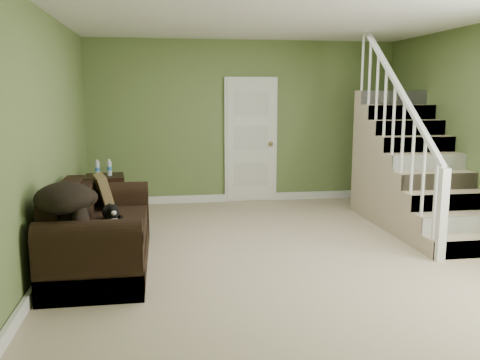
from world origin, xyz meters
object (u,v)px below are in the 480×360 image
object	(u,v)px
side_table	(105,197)
cat	(110,212)
sofa	(97,236)
banana	(118,229)

from	to	relation	value
side_table	cat	size ratio (longest dim) A/B	1.86
cat	sofa	bearing A→B (deg)	-156.42
side_table	cat	distance (m)	1.93
side_table	banana	bearing A→B (deg)	-81.19
side_table	sofa	bearing A→B (deg)	-86.45
sofa	cat	world-z (taller)	sofa
sofa	side_table	distance (m)	2.00
cat	side_table	bearing A→B (deg)	83.60
sofa	banana	size ratio (longest dim) A/B	9.91
sofa	cat	xyz separation A→B (m)	(0.13, 0.10, 0.22)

